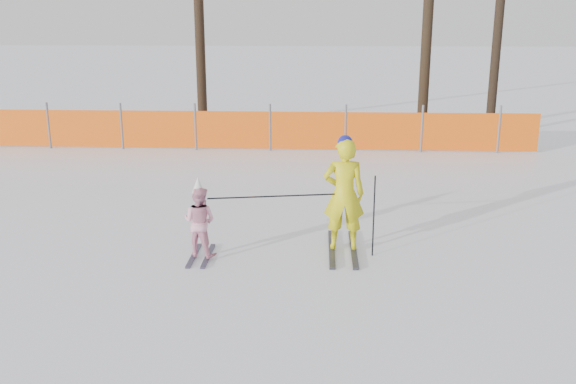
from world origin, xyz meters
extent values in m
plane|color=white|center=(0.00, 0.00, 0.00)|extent=(120.00, 120.00, 0.00)
cube|color=black|center=(0.68, 0.72, 0.02)|extent=(0.09, 1.61, 0.04)
cube|color=black|center=(1.02, 0.72, 0.02)|extent=(0.09, 1.61, 0.04)
imported|color=yellow|center=(0.85, 0.72, 0.91)|extent=(0.64, 0.42, 1.75)
sphere|color=navy|center=(0.85, 0.72, 1.72)|extent=(0.23, 0.23, 0.23)
cube|color=black|center=(-1.44, 0.34, 0.01)|extent=(0.09, 0.97, 0.03)
cube|color=black|center=(-1.22, 0.34, 0.01)|extent=(0.09, 0.97, 0.03)
imported|color=pink|center=(-1.33, 0.34, 0.57)|extent=(0.62, 0.55, 1.08)
cone|color=silver|center=(-1.33, 0.34, 1.14)|extent=(0.19, 0.19, 0.24)
cylinder|color=black|center=(1.30, 0.52, 0.63)|extent=(0.02, 0.02, 1.26)
cylinder|color=black|center=(-0.24, 0.53, 0.92)|extent=(1.93, 0.36, 0.02)
cylinder|color=#595960|center=(-6.84, 8.06, 0.62)|extent=(0.06, 0.06, 1.25)
cylinder|color=#595960|center=(-4.84, 8.06, 0.62)|extent=(0.06, 0.06, 1.25)
cylinder|color=#595960|center=(-2.84, 8.06, 0.62)|extent=(0.06, 0.06, 1.25)
cylinder|color=#595960|center=(-0.84, 8.06, 0.62)|extent=(0.06, 0.06, 1.25)
cylinder|color=#595960|center=(1.16, 8.06, 0.62)|extent=(0.06, 0.06, 1.25)
cylinder|color=#595960|center=(3.16, 8.06, 0.62)|extent=(0.06, 0.06, 1.25)
cylinder|color=#595960|center=(5.16, 8.06, 0.62)|extent=(0.06, 0.06, 1.25)
cube|color=#F15A0C|center=(-1.33, 8.06, 0.55)|extent=(15.03, 0.02, 1.00)
cylinder|color=black|center=(3.46, 10.04, 3.24)|extent=(0.29, 0.29, 6.49)
cylinder|color=black|center=(5.54, 10.47, 2.54)|extent=(0.26, 0.26, 5.09)
cylinder|color=black|center=(-3.26, 11.43, 2.31)|extent=(0.30, 0.30, 4.63)
camera|label=1|loc=(0.45, -8.74, 3.63)|focal=40.00mm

